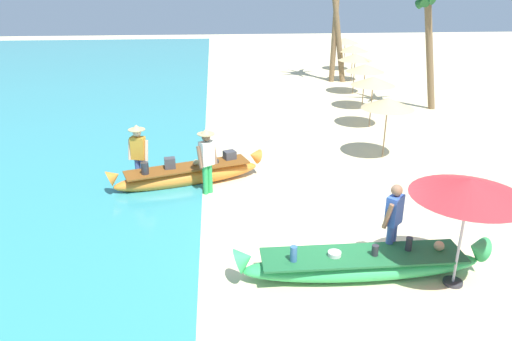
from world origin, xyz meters
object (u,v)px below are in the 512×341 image
person_tourist_customer (393,220)px  patio_umbrella_large (470,188)px  palm_tree_tall_inland (427,5)px  boat_orange_midground (188,174)px  person_vendor_hatted (207,157)px  boat_green_foreground (362,264)px  person_vendor_assistant (139,152)px

person_tourist_customer → patio_umbrella_large: bearing=-40.6°
palm_tree_tall_inland → patio_umbrella_large: bearing=-108.5°
boat_orange_midground → person_tourist_customer: bearing=-45.4°
person_vendor_hatted → patio_umbrella_large: size_ratio=0.83×
boat_green_foreground → person_vendor_assistant: (-4.75, 4.63, 0.75)m
person_vendor_hatted → person_vendor_assistant: (-1.80, 0.55, -0.00)m
boat_orange_midground → patio_umbrella_large: (5.11, -5.04, 1.64)m
patio_umbrella_large → person_vendor_assistant: bearing=141.8°
boat_green_foreground → palm_tree_tall_inland: (5.81, 12.06, 3.98)m
boat_green_foreground → boat_orange_midground: bearing=126.8°
patio_umbrella_large → boat_green_foreground: bearing=166.6°
person_vendor_assistant → patio_umbrella_large: (6.38, -5.02, 0.94)m
boat_orange_midground → palm_tree_tall_inland: bearing=38.6°
boat_green_foreground → person_tourist_customer: 1.06m
person_tourist_customer → palm_tree_tall_inland: (5.12, 11.63, 3.28)m
boat_green_foreground → patio_umbrella_large: size_ratio=2.30×
boat_orange_midground → palm_tree_tall_inland: size_ratio=0.79×
boat_green_foreground → person_tourist_customer: person_tourist_customer is taller
boat_green_foreground → person_tourist_customer: size_ratio=2.89×
palm_tree_tall_inland → boat_green_foreground: bearing=-115.7°
person_tourist_customer → boat_orange_midground: bearing=134.6°
boat_green_foreground → patio_umbrella_large: bearing=-13.4°
person_vendor_hatted → patio_umbrella_large: patio_umbrella_large is taller
boat_orange_midground → person_tourist_customer: 5.96m
boat_green_foreground → boat_orange_midground: (-3.48, 4.65, 0.05)m
person_vendor_hatted → person_tourist_customer: size_ratio=1.04×
person_tourist_customer → patio_umbrella_large: patio_umbrella_large is taller
boat_orange_midground → person_vendor_hatted: (0.53, -0.57, 0.70)m
person_tourist_customer → patio_umbrella_large: size_ratio=0.79×
boat_orange_midground → person_tourist_customer: (4.16, -4.22, 0.65)m
person_vendor_hatted → person_tourist_customer: person_vendor_hatted is taller
palm_tree_tall_inland → person_vendor_hatted: bearing=-137.6°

